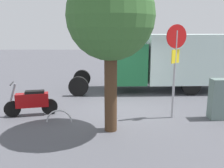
# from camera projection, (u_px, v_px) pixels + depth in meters

# --- Properties ---
(ground_plane) EXTENTS (60.00, 60.00, 0.00)m
(ground_plane) POSITION_uv_depth(u_px,v_px,m) (125.00, 110.00, 9.20)
(ground_plane) COLOR #4D4D54
(box_truck_near) EXTENTS (8.49, 2.51, 2.76)m
(box_truck_near) POSITION_uv_depth(u_px,v_px,m) (174.00, 59.00, 11.92)
(box_truck_near) COLOR black
(box_truck_near) RESTS_ON ground
(motorcycle) EXTENTS (1.79, 0.69, 1.20)m
(motorcycle) POSITION_uv_depth(u_px,v_px,m) (32.00, 101.00, 8.48)
(motorcycle) COLOR black
(motorcycle) RESTS_ON ground
(stop_sign) EXTENTS (0.71, 0.33, 3.13)m
(stop_sign) POSITION_uv_depth(u_px,v_px,m) (175.00, 57.00, 7.92)
(stop_sign) COLOR #9E9EA3
(stop_sign) RESTS_ON ground
(street_tree) EXTENTS (2.44, 2.44, 4.54)m
(street_tree) POSITION_uv_depth(u_px,v_px,m) (111.00, 18.00, 6.61)
(street_tree) COLOR #47301E
(street_tree) RESTS_ON ground
(utility_cabinet) EXTENTS (0.71, 0.44, 1.38)m
(utility_cabinet) POSITION_uv_depth(u_px,v_px,m) (220.00, 99.00, 8.13)
(utility_cabinet) COLOR slate
(utility_cabinet) RESTS_ON ground
(bike_rack_hoop) EXTENTS (0.85, 0.05, 0.85)m
(bike_rack_hoop) POSITION_uv_depth(u_px,v_px,m) (59.00, 122.00, 7.95)
(bike_rack_hoop) COLOR #B7B7BC
(bike_rack_hoop) RESTS_ON ground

